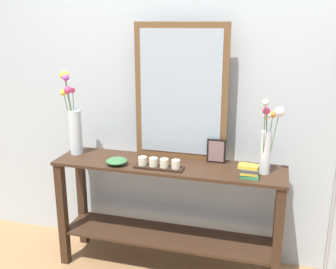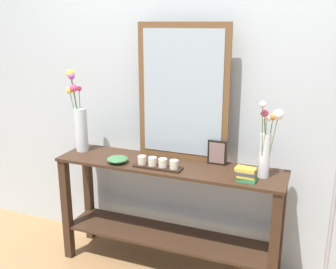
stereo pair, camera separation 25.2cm
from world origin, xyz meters
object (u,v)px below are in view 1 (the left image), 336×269
object	(u,v)px
console_table	(168,204)
vase_right	(268,140)
mirror_leaning	(181,93)
picture_frame_small	(216,151)
candle_tray	(159,164)
book_stack	(249,171)
decorative_bowl	(117,161)
tall_vase_left	(74,123)

from	to	relation	value
console_table	vase_right	xyz separation A→B (m)	(0.62, 0.00, 0.51)
mirror_leaning	picture_frame_small	size ratio (longest dim) A/B	5.58
candle_tray	console_table	bearing A→B (deg)	68.92
vase_right	book_stack	size ratio (longest dim) A/B	3.75
picture_frame_small	candle_tray	bearing A→B (deg)	-148.92
vase_right	book_stack	world-z (taller)	vase_right
console_table	vase_right	bearing A→B (deg)	0.26
decorative_bowl	console_table	bearing A→B (deg)	17.18
tall_vase_left	vase_right	world-z (taller)	tall_vase_left
console_table	candle_tray	distance (m)	0.33
decorative_bowl	book_stack	world-z (taller)	book_stack
tall_vase_left	book_stack	world-z (taller)	tall_vase_left
decorative_bowl	book_stack	xyz separation A→B (m)	(0.85, 0.01, 0.01)
picture_frame_small	tall_vase_left	bearing A→B (deg)	-175.17
tall_vase_left	decorative_bowl	bearing A→B (deg)	-19.18
console_table	picture_frame_small	world-z (taller)	picture_frame_small
vase_right	book_stack	xyz separation A→B (m)	(-0.09, -0.10, -0.18)
mirror_leaning	decorative_bowl	size ratio (longest dim) A/B	6.36
book_stack	decorative_bowl	bearing A→B (deg)	-179.53
mirror_leaning	candle_tray	world-z (taller)	mirror_leaning
mirror_leaning	decorative_bowl	xyz separation A→B (m)	(-0.37, -0.25, -0.43)
mirror_leaning	book_stack	size ratio (longest dim) A/B	7.04
tall_vase_left	vase_right	distance (m)	1.31
picture_frame_small	decorative_bowl	size ratio (longest dim) A/B	1.14
mirror_leaning	tall_vase_left	world-z (taller)	mirror_leaning
mirror_leaning	picture_frame_small	world-z (taller)	mirror_leaning
tall_vase_left	candle_tray	world-z (taller)	tall_vase_left
decorative_bowl	book_stack	distance (m)	0.85
mirror_leaning	book_stack	bearing A→B (deg)	-26.55
mirror_leaning	vase_right	world-z (taller)	mirror_leaning
tall_vase_left	book_stack	size ratio (longest dim) A/B	4.60
console_table	tall_vase_left	bearing A→B (deg)	177.66
mirror_leaning	tall_vase_left	xyz separation A→B (m)	(-0.73, -0.12, -0.23)
tall_vase_left	picture_frame_small	xyz separation A→B (m)	(0.99, 0.08, -0.14)
console_table	picture_frame_small	size ratio (longest dim) A/B	9.46
mirror_leaning	book_stack	world-z (taller)	mirror_leaning
vase_right	book_stack	distance (m)	0.22
console_table	book_stack	distance (m)	0.63
candle_tray	book_stack	size ratio (longest dim) A/B	2.48
console_table	book_stack	xyz separation A→B (m)	(0.53, -0.09, 0.33)
console_table	candle_tray	size ratio (longest dim) A/B	4.81
book_stack	mirror_leaning	bearing A→B (deg)	153.45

